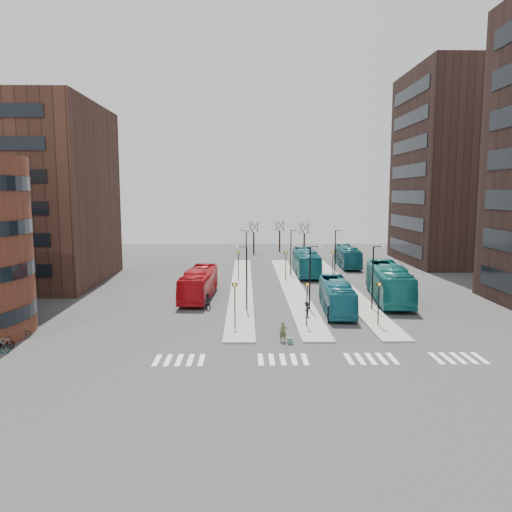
{
  "coord_description": "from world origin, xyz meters",
  "views": [
    {
      "loc": [
        -3.5,
        -28.54,
        11.24
      ],
      "look_at": [
        -2.47,
        20.15,
        5.0
      ],
      "focal_mm": 35.0,
      "sensor_mm": 36.0,
      "label": 1
    }
  ],
  "objects_px": {
    "commuter_c": "(307,310)",
    "commuter_a": "(207,301)",
    "red_bus": "(199,284)",
    "suitcase": "(290,341)",
    "commuter_b": "(329,314)",
    "teal_bus_c": "(389,283)",
    "teal_bus_b": "(306,262)",
    "traveller": "(283,332)",
    "teal_bus_a": "(337,296)",
    "bicycle_far": "(19,333)",
    "teal_bus_d": "(348,257)",
    "bicycle_mid": "(3,343)"
  },
  "relations": [
    {
      "from": "commuter_c",
      "to": "commuter_a",
      "type": "bearing_deg",
      "value": -113.4
    },
    {
      "from": "red_bus",
      "to": "suitcase",
      "type": "bearing_deg",
      "value": -59.45
    },
    {
      "from": "commuter_c",
      "to": "commuter_b",
      "type": "bearing_deg",
      "value": 43.52
    },
    {
      "from": "suitcase",
      "to": "teal_bus_c",
      "type": "xyz_separation_m",
      "value": [
        11.68,
        14.97,
        1.6
      ]
    },
    {
      "from": "commuter_b",
      "to": "teal_bus_b",
      "type": "bearing_deg",
      "value": 7.49
    },
    {
      "from": "red_bus",
      "to": "traveller",
      "type": "xyz_separation_m",
      "value": [
        7.81,
        -15.74,
        -0.82
      ]
    },
    {
      "from": "teal_bus_a",
      "to": "red_bus",
      "type": "bearing_deg",
      "value": 159.42
    },
    {
      "from": "teal_bus_c",
      "to": "teal_bus_b",
      "type": "bearing_deg",
      "value": 118.48
    },
    {
      "from": "commuter_c",
      "to": "bicycle_far",
      "type": "distance_m",
      "value": 23.74
    },
    {
      "from": "red_bus",
      "to": "teal_bus_d",
      "type": "height_order",
      "value": "red_bus"
    },
    {
      "from": "teal_bus_b",
      "to": "bicycle_mid",
      "type": "height_order",
      "value": "teal_bus_b"
    },
    {
      "from": "red_bus",
      "to": "commuter_b",
      "type": "height_order",
      "value": "red_bus"
    },
    {
      "from": "red_bus",
      "to": "teal_bus_d",
      "type": "distance_m",
      "value": 30.32
    },
    {
      "from": "red_bus",
      "to": "commuter_c",
      "type": "height_order",
      "value": "red_bus"
    },
    {
      "from": "teal_bus_d",
      "to": "traveller",
      "type": "height_order",
      "value": "teal_bus_d"
    },
    {
      "from": "teal_bus_d",
      "to": "commuter_b",
      "type": "relative_size",
      "value": 7.4
    },
    {
      "from": "teal_bus_b",
      "to": "commuter_b",
      "type": "distance_m",
      "value": 25.56
    },
    {
      "from": "teal_bus_d",
      "to": "bicycle_far",
      "type": "relative_size",
      "value": 6.59
    },
    {
      "from": "commuter_a",
      "to": "bicycle_mid",
      "type": "xyz_separation_m",
      "value": [
        -13.79,
        -11.94,
        -0.34
      ]
    },
    {
      "from": "teal_bus_c",
      "to": "commuter_c",
      "type": "relative_size",
      "value": 8.97
    },
    {
      "from": "commuter_a",
      "to": "bicycle_far",
      "type": "distance_m",
      "value": 16.69
    },
    {
      "from": "teal_bus_d",
      "to": "bicycle_mid",
      "type": "height_order",
      "value": "teal_bus_d"
    },
    {
      "from": "commuter_a",
      "to": "commuter_b",
      "type": "bearing_deg",
      "value": 134.33
    },
    {
      "from": "traveller",
      "to": "commuter_c",
      "type": "distance_m",
      "value": 7.58
    },
    {
      "from": "teal_bus_a",
      "to": "teal_bus_b",
      "type": "height_order",
      "value": "teal_bus_b"
    },
    {
      "from": "red_bus",
      "to": "bicycle_far",
      "type": "distance_m",
      "value": 19.25
    },
    {
      "from": "traveller",
      "to": "commuter_c",
      "type": "bearing_deg",
      "value": 66.01
    },
    {
      "from": "commuter_c",
      "to": "red_bus",
      "type": "bearing_deg",
      "value": -132.24
    },
    {
      "from": "teal_bus_d",
      "to": "traveller",
      "type": "bearing_deg",
      "value": -106.0
    },
    {
      "from": "teal_bus_d",
      "to": "suitcase",
      "type": "bearing_deg",
      "value": -105.1
    },
    {
      "from": "teal_bus_b",
      "to": "commuter_c",
      "type": "height_order",
      "value": "teal_bus_b"
    },
    {
      "from": "suitcase",
      "to": "teal_bus_b",
      "type": "distance_m",
      "value": 32.01
    },
    {
      "from": "teal_bus_c",
      "to": "suitcase",
      "type": "bearing_deg",
      "value": -121.36
    },
    {
      "from": "suitcase",
      "to": "traveller",
      "type": "xyz_separation_m",
      "value": [
        -0.47,
        0.6,
        0.52
      ]
    },
    {
      "from": "teal_bus_a",
      "to": "commuter_a",
      "type": "distance_m",
      "value": 12.41
    },
    {
      "from": "teal_bus_d",
      "to": "bicycle_mid",
      "type": "bearing_deg",
      "value": -127.5
    },
    {
      "from": "suitcase",
      "to": "commuter_b",
      "type": "relative_size",
      "value": 0.32
    },
    {
      "from": "bicycle_far",
      "to": "commuter_b",
      "type": "bearing_deg",
      "value": -96.37
    },
    {
      "from": "teal_bus_d",
      "to": "bicycle_far",
      "type": "xyz_separation_m",
      "value": [
        -32.98,
        -36.95,
        -1.1
      ]
    },
    {
      "from": "teal_bus_a",
      "to": "teal_bus_b",
      "type": "xyz_separation_m",
      "value": [
        -0.35,
        21.27,
        0.24
      ]
    },
    {
      "from": "teal_bus_a",
      "to": "teal_bus_d",
      "type": "relative_size",
      "value": 0.94
    },
    {
      "from": "teal_bus_a",
      "to": "teal_bus_d",
      "type": "bearing_deg",
      "value": 79.75
    },
    {
      "from": "teal_bus_c",
      "to": "bicycle_mid",
      "type": "distance_m",
      "value": 36.11
    },
    {
      "from": "teal_bus_d",
      "to": "teal_bus_b",
      "type": "bearing_deg",
      "value": -132.83
    },
    {
      "from": "suitcase",
      "to": "commuter_b",
      "type": "distance_m",
      "value": 7.23
    },
    {
      "from": "teal_bus_b",
      "to": "traveller",
      "type": "bearing_deg",
      "value": -98.96
    },
    {
      "from": "commuter_b",
      "to": "traveller",
      "type": "bearing_deg",
      "value": 151.33
    },
    {
      "from": "teal_bus_a",
      "to": "bicycle_mid",
      "type": "distance_m",
      "value": 28.42
    },
    {
      "from": "teal_bus_d",
      "to": "commuter_a",
      "type": "relative_size",
      "value": 6.94
    },
    {
      "from": "commuter_b",
      "to": "commuter_c",
      "type": "height_order",
      "value": "commuter_b"
    }
  ]
}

